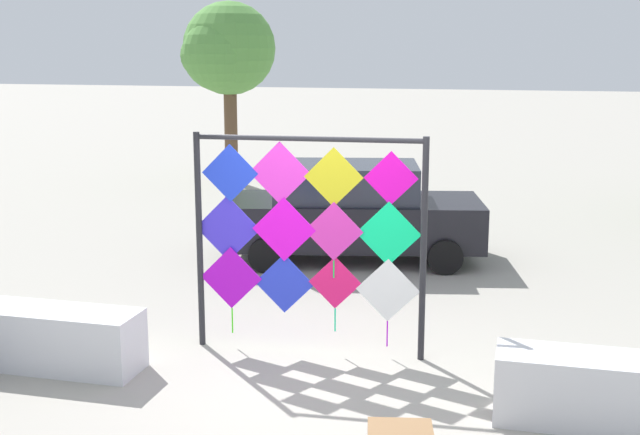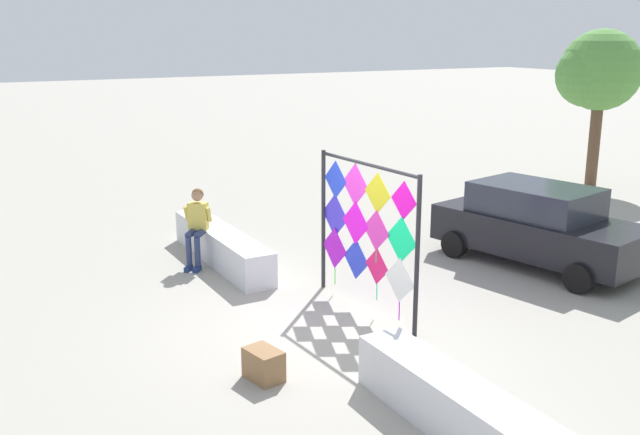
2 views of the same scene
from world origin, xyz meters
name	(u,v)px [view 1 (image 1 of 2)]	position (x,y,z in m)	size (l,w,h in m)	color
ground	(311,385)	(0.00, 0.00, 0.00)	(120.00, 120.00, 0.00)	#9E998E
kite_display_rack	(307,226)	(-0.28, 0.89, 1.43)	(2.55, 0.22, 2.42)	#232328
parked_car	(353,211)	(-0.66, 5.03, 0.78)	(4.21, 2.53, 1.53)	black
tree_far_right	(224,52)	(-5.28, 11.63, 3.21)	(2.26, 2.38, 4.43)	brown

